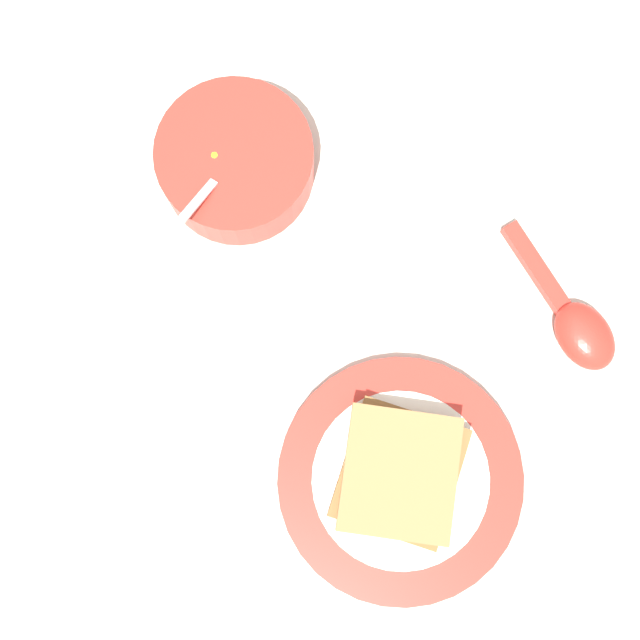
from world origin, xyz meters
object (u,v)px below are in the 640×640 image
object	(u,v)px
egg_bowl	(239,164)
toast_sandwich	(403,475)
toast_plate	(403,482)
soup_spoon	(579,326)

from	to	relation	value
egg_bowl	toast_sandwich	world-z (taller)	egg_bowl
toast_plate	toast_sandwich	bearing A→B (deg)	-127.63
egg_bowl	soup_spoon	distance (m)	0.32
toast_plate	toast_sandwich	xyz separation A→B (m)	(-0.00, -0.00, 0.02)
soup_spoon	toast_plate	bearing A→B (deg)	-17.41
egg_bowl	toast_sandwich	size ratio (longest dim) A/B	1.14
egg_bowl	toast_plate	distance (m)	0.30
toast_plate	soup_spoon	world-z (taller)	soup_spoon
egg_bowl	toast_sandwich	distance (m)	0.29
toast_sandwich	egg_bowl	bearing A→B (deg)	-120.65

